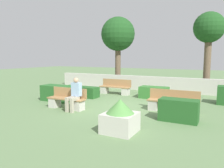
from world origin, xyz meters
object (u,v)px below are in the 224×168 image
at_px(bench_right_side, 115,89).
at_px(tree_center_left, 209,30).
at_px(planter_corner_left, 120,117).
at_px(bench_left_side, 173,104).
at_px(bench_front, 67,101).
at_px(tree_leftmost, 118,35).
at_px(person_seated_man, 75,93).

xyz_separation_m(bench_right_side, tree_center_left, (4.57, 3.37, 3.38)).
bearing_deg(planter_corner_left, bench_left_side, 74.75).
relative_size(bench_front, tree_leftmost, 0.34).
distance_m(bench_front, bench_right_side, 4.09).
relative_size(bench_front, planter_corner_left, 1.78).
height_order(bench_front, bench_right_side, same).
bearing_deg(bench_left_side, tree_leftmost, 129.08).
bearing_deg(person_seated_man, bench_front, 165.11).
relative_size(bench_left_side, tree_center_left, 0.41).
relative_size(person_seated_man, tree_leftmost, 0.26).
xyz_separation_m(bench_front, bench_left_side, (4.04, 1.49, 0.01)).
bearing_deg(tree_center_left, bench_right_side, -143.59).
xyz_separation_m(tree_leftmost, tree_center_left, (6.13, -0.16, -0.02)).
distance_m(bench_front, tree_leftmost, 8.46).
relative_size(bench_left_side, tree_leftmost, 0.39).
height_order(bench_left_side, bench_right_side, same).
bearing_deg(planter_corner_left, bench_right_side, 118.13).
distance_m(bench_front, bench_left_side, 4.30).
relative_size(bench_right_side, person_seated_man, 1.38).
bearing_deg(bench_right_side, planter_corner_left, -55.23).
height_order(bench_front, person_seated_man, person_seated_man).
relative_size(bench_front, bench_left_side, 0.87).
xyz_separation_m(person_seated_man, tree_leftmost, (-1.89, 7.76, 3.00)).
relative_size(bench_front, bench_right_side, 0.94).
bearing_deg(tree_center_left, planter_corner_left, -99.77).
relative_size(bench_right_side, tree_center_left, 0.38).
distance_m(bench_left_side, planter_corner_left, 3.16).
bearing_deg(tree_leftmost, bench_left_side, -48.58).
relative_size(bench_right_side, planter_corner_left, 1.90).
xyz_separation_m(person_seated_man, tree_center_left, (4.24, 7.60, 2.98)).
distance_m(bench_right_side, tree_leftmost, 5.15).
xyz_separation_m(bench_left_side, tree_leftmost, (-5.41, 6.13, 3.39)).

